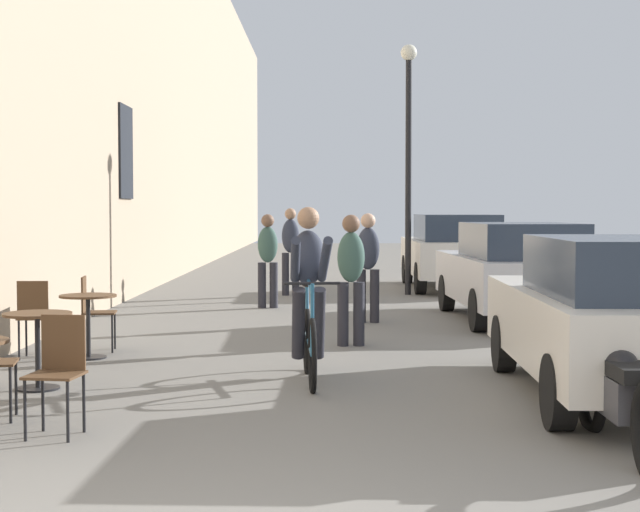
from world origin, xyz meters
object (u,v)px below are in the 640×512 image
object	(u,v)px
cafe_chair_near_toward_street	(58,366)
pedestrian_furthest	(290,246)
cyclist_on_bicycle	(309,298)
cafe_table_far	(88,312)
cafe_chair_far_toward_wall	(35,313)
pedestrian_near	(351,272)
pedestrian_mid	(368,261)
street_lamp	(409,137)
parked_car_second	(515,270)
parked_car_third	(453,250)
pedestrian_far	(268,255)
parked_motorcycle	(620,394)
cafe_table_mid	(37,334)
cafe_chair_far_toward_street	(93,308)
parked_car_nearest	(617,315)

from	to	relation	value
cafe_chair_near_toward_street	pedestrian_furthest	world-z (taller)	pedestrian_furthest
cafe_chair_near_toward_street	cyclist_on_bicycle	distance (m)	3.02
cafe_table_far	pedestrian_furthest	size ratio (longest dim) A/B	0.42
cafe_chair_far_toward_wall	pedestrian_near	world-z (taller)	pedestrian_near
cafe_table_far	pedestrian_mid	world-z (taller)	pedestrian_mid
street_lamp	parked_car_second	distance (m)	5.28
cafe_chair_near_toward_street	cafe_chair_far_toward_wall	world-z (taller)	same
pedestrian_furthest	parked_car_third	xyz separation A→B (m)	(3.39, 1.59, -0.14)
cafe_table_far	cyclist_on_bicycle	distance (m)	2.88
pedestrian_far	pedestrian_furthest	world-z (taller)	pedestrian_furthest
cafe_table_far	parked_motorcycle	bearing A→B (deg)	-41.90
pedestrian_far	parked_motorcycle	world-z (taller)	pedestrian_far
cafe_table_mid	street_lamp	world-z (taller)	street_lamp
street_lamp	cafe_chair_far_toward_wall	bearing A→B (deg)	-120.35
pedestrian_near	pedestrian_furthest	size ratio (longest dim) A/B	0.95
cafe_chair_far_toward_street	street_lamp	size ratio (longest dim) A/B	0.18
cafe_chair_near_toward_street	parked_car_nearest	bearing A→B (deg)	16.65
cafe_table_far	cafe_chair_far_toward_wall	distance (m)	0.58
cafe_table_mid	cafe_chair_far_toward_wall	xyz separation A→B (m)	(-0.57, 1.83, -0.00)
parked_car_nearest	parked_motorcycle	world-z (taller)	parked_car_nearest
cafe_chair_far_toward_street	pedestrian_mid	size ratio (longest dim) A/B	0.55
pedestrian_furthest	parked_car_second	distance (m)	5.65
pedestrian_near	cafe_table_far	bearing A→B (deg)	-161.25
cafe_chair_far_toward_wall	cyclist_on_bicycle	distance (m)	3.37
cafe_table_far	parked_motorcycle	size ratio (longest dim) A/B	0.34
parked_car_nearest	pedestrian_furthest	bearing A→B (deg)	107.38
cafe_chair_near_toward_street	pedestrian_mid	size ratio (longest dim) A/B	0.55
pedestrian_near	pedestrian_mid	bearing A→B (deg)	82.77
pedestrian_near	parked_motorcycle	size ratio (longest dim) A/B	0.76
cafe_chair_far_toward_wall	cafe_chair_far_toward_street	bearing A→B (deg)	51.02
cafe_chair_near_toward_street	parked_car_second	distance (m)	8.86
pedestrian_mid	parked_car_second	size ratio (longest dim) A/B	0.38
cafe_chair_far_toward_street	pedestrian_mid	distance (m)	4.51
cafe_chair_far_toward_street	pedestrian_near	bearing A→B (deg)	8.75
parked_car_second	cafe_chair_far_toward_wall	bearing A→B (deg)	-148.38
cafe_chair_far_toward_street	cafe_chair_far_toward_wall	distance (m)	0.80
cafe_chair_near_toward_street	cafe_chair_far_toward_wall	bearing A→B (deg)	109.11
cafe_chair_near_toward_street	pedestrian_near	bearing A→B (deg)	64.14
cyclist_on_bicycle	pedestrian_far	size ratio (longest dim) A/B	1.10
pedestrian_furthest	street_lamp	bearing A→B (deg)	4.33
cafe_chair_far_toward_street	parked_motorcycle	world-z (taller)	cafe_chair_far_toward_street
cafe_table_far	cafe_chair_near_toward_street	bearing A→B (deg)	-79.52
pedestrian_mid	cyclist_on_bicycle	bearing A→B (deg)	-99.25
cafe_chair_far_toward_wall	parked_car_nearest	xyz separation A→B (m)	(5.84, -2.30, 0.23)
pedestrian_mid	pedestrian_far	bearing A→B (deg)	127.14
pedestrian_near	street_lamp	bearing A→B (deg)	79.77
street_lamp	parked_car_nearest	xyz separation A→B (m)	(0.96, -10.63, -2.36)
street_lamp	pedestrian_furthest	bearing A→B (deg)	-175.67
pedestrian_furthest	parked_car_nearest	bearing A→B (deg)	-72.62
cafe_chair_far_toward_wall	parked_motorcycle	bearing A→B (deg)	-38.14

